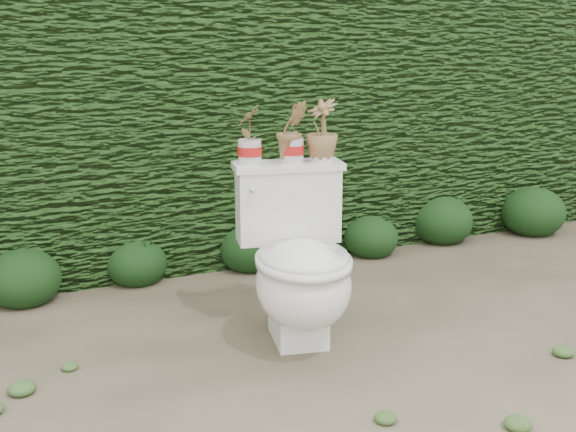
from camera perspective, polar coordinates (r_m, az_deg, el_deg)
name	(u,v)px	position (r m, az deg, el deg)	size (l,w,h in m)	color
ground	(283,347)	(3.24, -0.43, -10.33)	(60.00, 60.00, 0.00)	#7A6F54
hedge	(177,125)	(4.49, -8.80, 7.13)	(8.00, 1.00, 1.60)	#305B1E
toilet	(299,266)	(3.17, 0.89, -4.00)	(0.59, 0.76, 0.78)	white
potted_plant_left	(250,136)	(3.24, -3.06, 6.34)	(0.13, 0.09, 0.25)	#288028
potted_plant_center	(292,133)	(3.28, 0.33, 6.56)	(0.15, 0.12, 0.27)	#288028
potted_plant_right	(322,132)	(3.31, 2.68, 6.66)	(0.15, 0.15, 0.27)	#288028
liriope_clump_2	(23,273)	(3.94, -20.24, -4.27)	(0.38, 0.38, 0.31)	#1B3C15
liriope_clump_3	(136,258)	(4.09, -11.91, -3.28)	(0.34, 0.34, 0.27)	#1B3C15
liriope_clump_4	(251,243)	(4.23, -2.98, -2.18)	(0.37, 0.37, 0.30)	#1B3C15
liriope_clump_5	(371,233)	(4.52, 6.59, -1.34)	(0.34, 0.34, 0.27)	#1B3C15
liriope_clump_6	(441,216)	(4.88, 12.03, -0.02)	(0.41, 0.41, 0.33)	#1B3C15
liriope_clump_7	(533,208)	(5.24, 18.81, 0.60)	(0.43, 0.43, 0.35)	#1B3C15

